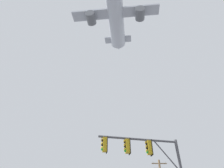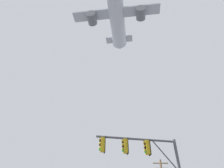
% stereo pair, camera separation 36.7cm
% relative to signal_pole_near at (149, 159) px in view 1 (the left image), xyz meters
% --- Properties ---
extents(signal_pole_near, '(5.56, 1.17, 6.21)m').
position_rel_signal_pole_near_xyz_m(signal_pole_near, '(0.00, 0.00, 0.00)').
color(signal_pole_near, '#4C4C51').
rests_on(signal_pole_near, ground).
extents(airplane, '(23.25, 30.10, 8.19)m').
position_rel_signal_pole_near_xyz_m(airplane, '(-0.93, 17.16, 42.33)').
color(airplane, '#B7BCC6').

